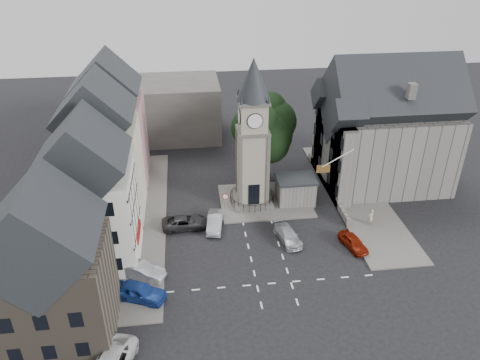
{
  "coord_description": "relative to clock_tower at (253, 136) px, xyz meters",
  "views": [
    {
      "loc": [
        -6.7,
        -36.09,
        27.73
      ],
      "look_at": [
        -1.7,
        5.0,
        4.62
      ],
      "focal_mm": 35.0,
      "sensor_mm": 36.0,
      "label": 1
    }
  ],
  "objects": [
    {
      "name": "central_island",
      "position": [
        1.5,
        0.01,
        -8.04
      ],
      "size": [
        10.0,
        8.0,
        0.16
      ],
      "primitive_type": "cube",
      "color": "#595651",
      "rests_on": "ground"
    },
    {
      "name": "car_island_east",
      "position": [
        2.5,
        -7.49,
        -7.5
      ],
      "size": [
        2.51,
        4.51,
        1.24
      ],
      "primitive_type": "imported",
      "rotation": [
        0.0,
        0.0,
        0.19
      ],
      "color": "#B3B8BC",
      "rests_on": "ground"
    },
    {
      "name": "car_island_silver",
      "position": [
        -4.46,
        -4.39,
        -7.43
      ],
      "size": [
        2.09,
        4.37,
        1.38
      ],
      "primitive_type": "imported",
      "rotation": [
        0.0,
        0.0,
        -0.15
      ],
      "color": "#A0A3A9",
      "rests_on": "ground"
    },
    {
      "name": "terrace_pink",
      "position": [
        -15.5,
        8.01,
        -1.54
      ],
      "size": [
        8.1,
        7.6,
        12.8
      ],
      "color": "tan",
      "rests_on": "ground"
    },
    {
      "name": "stone_shelter",
      "position": [
        4.8,
        -0.49,
        -6.57
      ],
      "size": [
        4.3,
        3.3,
        3.08
      ],
      "color": "slate",
      "rests_on": "ground"
    },
    {
      "name": "car_west_blue",
      "position": [
        -11.5,
        -13.99,
        -7.34
      ],
      "size": [
        4.97,
        3.45,
        1.57
      ],
      "primitive_type": "imported",
      "rotation": [
        0.0,
        0.0,
        1.18
      ],
      "color": "navy",
      "rests_on": "ground"
    },
    {
      "name": "ground",
      "position": [
        0.0,
        -7.99,
        -8.12
      ],
      "size": [
        120.0,
        120.0,
        0.0
      ],
      "primitive_type": "plane",
      "color": "black",
      "rests_on": "ground"
    },
    {
      "name": "clock_tower",
      "position": [
        0.0,
        0.0,
        0.0
      ],
      "size": [
        4.86,
        4.86,
        16.25
      ],
      "color": "#4C4944",
      "rests_on": "ground"
    },
    {
      "name": "car_west_silver",
      "position": [
        -11.5,
        -11.27,
        -7.41
      ],
      "size": [
        4.56,
        3.1,
        1.42
      ],
      "primitive_type": "imported",
      "rotation": [
        0.0,
        0.0,
        1.16
      ],
      "color": "#ADAFB5",
      "rests_on": "ground"
    },
    {
      "name": "backdrop_west",
      "position": [
        -12.0,
        20.01,
        -4.12
      ],
      "size": [
        20.0,
        10.0,
        8.0
      ],
      "primitive_type": "cube",
      "color": "#4C4944",
      "rests_on": "ground"
    },
    {
      "name": "building_sw_stone",
      "position": [
        -17.0,
        -16.99,
        -2.77
      ],
      "size": [
        8.6,
        7.6,
        10.4
      ],
      "color": "#4F473B",
      "rests_on": "ground"
    },
    {
      "name": "east_building",
      "position": [
        15.59,
        3.01,
        -1.86
      ],
      "size": [
        14.4,
        11.4,
        12.6
      ],
      "color": "slate",
      "rests_on": "ground"
    },
    {
      "name": "pedestrian",
      "position": [
        11.5,
        -5.92,
        -7.18
      ],
      "size": [
        0.81,
        0.68,
        1.88
      ],
      "primitive_type": "imported",
      "rotation": [
        0.0,
        0.0,
        3.54
      ],
      "color": "#AFA791",
      "rests_on": "ground"
    },
    {
      "name": "pavement_east",
      "position": [
        12.0,
        0.01,
        -8.05
      ],
      "size": [
        6.0,
        26.0,
        0.14
      ],
      "primitive_type": "cube",
      "color": "#595651",
      "rests_on": "ground"
    },
    {
      "name": "pavement_west",
      "position": [
        -12.5,
        -1.99,
        -8.05
      ],
      "size": [
        6.0,
        30.0,
        0.14
      ],
      "primitive_type": "cube",
      "color": "#595651",
      "rests_on": "ground"
    },
    {
      "name": "flagpole",
      "position": [
        8.0,
        -3.99,
        -1.12
      ],
      "size": [
        3.68,
        0.1,
        2.74
      ],
      "color": "white",
      "rests_on": "ground"
    },
    {
      "name": "warning_sign_post",
      "position": [
        -3.2,
        -2.56,
        -6.09
      ],
      "size": [
        0.7,
        0.19,
        2.85
      ],
      "color": "black",
      "rests_on": "ground"
    },
    {
      "name": "east_boundary_wall",
      "position": [
        9.2,
        2.01,
        -7.67
      ],
      "size": [
        0.4,
        16.0,
        0.9
      ],
      "primitive_type": "cube",
      "color": "slate",
      "rests_on": "ground"
    },
    {
      "name": "road_markings",
      "position": [
        0.0,
        -13.49,
        -8.12
      ],
      "size": [
        20.0,
        8.0,
        0.01
      ],
      "primitive_type": "cube",
      "color": "silver",
      "rests_on": "ground"
    },
    {
      "name": "terrace_tudor",
      "position": [
        -15.5,
        -7.99,
        -1.93
      ],
      "size": [
        8.1,
        7.6,
        12.0
      ],
      "color": "silver",
      "rests_on": "ground"
    },
    {
      "name": "car_west_grey",
      "position": [
        -7.5,
        -4.1,
        -7.47
      ],
      "size": [
        4.83,
        2.44,
        1.31
      ],
      "primitive_type": "imported",
      "rotation": [
        0.0,
        0.0,
        1.63
      ],
      "color": "#2A2A2C",
      "rests_on": "ground"
    },
    {
      "name": "town_tree",
      "position": [
        2.0,
        5.01,
        -1.15
      ],
      "size": [
        7.2,
        7.2,
        10.8
      ],
      "color": "black",
      "rests_on": "ground"
    },
    {
      "name": "terrace_cream",
      "position": [
        -15.5,
        0.01,
        -1.54
      ],
      "size": [
        8.1,
        7.6,
        12.8
      ],
      "color": "beige",
      "rests_on": "ground"
    },
    {
      "name": "car_east_red",
      "position": [
        8.5,
        -9.36,
        -7.5
      ],
      "size": [
        2.41,
        3.93,
        1.25
      ],
      "primitive_type": "imported",
      "rotation": [
        0.0,
        0.0,
        0.27
      ],
      "color": "maroon",
      "rests_on": "ground"
    }
  ]
}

